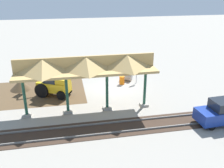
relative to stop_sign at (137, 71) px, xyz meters
name	(u,v)px	position (x,y,z in m)	size (l,w,h in m)	color
ground_plane	(113,89)	(2.87, 1.15, -1.42)	(120.00, 120.00, 0.00)	gray
dirt_work_zone	(37,92)	(10.64, 0.65, -1.41)	(9.50, 7.00, 0.01)	brown
platform_canopy	(86,65)	(5.99, 5.58, 2.74)	(11.38, 3.20, 4.90)	#9E998E
rail_tracks	(133,126)	(2.87, 8.82, -1.39)	(60.00, 2.58, 0.15)	slate
stop_sign	(137,71)	(0.00, 0.00, 0.00)	(0.73, 0.27, 1.99)	gray
backhoe	(52,83)	(9.01, 1.72, -0.15)	(5.01, 3.41, 2.82)	yellow
dirt_mound	(21,89)	(12.38, -0.49, -1.42)	(4.31, 4.31, 2.07)	brown
concrete_pipe	(127,76)	(0.89, -0.93, -0.95)	(1.51, 1.41, 0.94)	#9E9384
distant_parked_car	(224,112)	(-4.24, 9.66, -0.43)	(4.30, 2.01, 1.98)	navy
traffic_barrel	(122,80)	(1.68, 0.10, -0.97)	(0.56, 0.56, 0.90)	orange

